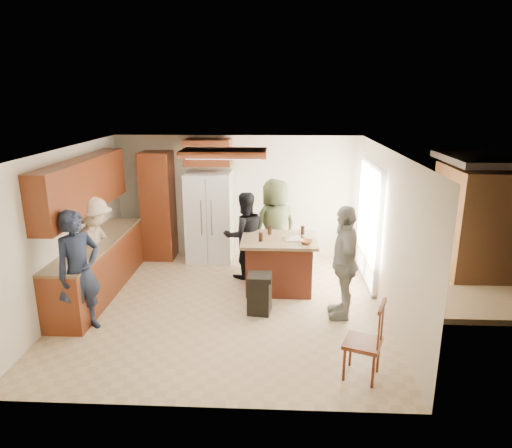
{
  "coord_description": "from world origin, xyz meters",
  "views": [
    {
      "loc": [
        0.82,
        -6.71,
        3.31
      ],
      "look_at": [
        0.46,
        0.79,
        1.15
      ],
      "focal_mm": 32.0,
      "sensor_mm": 36.0,
      "label": 1
    }
  ],
  "objects_px": {
    "person_counter": "(96,248)",
    "trash_bin": "(260,293)",
    "person_behind_left": "(244,235)",
    "refrigerator": "(209,217)",
    "person_front_left": "(79,272)",
    "person_behind_right": "(275,227)",
    "kitchen_island": "(279,263)",
    "person_side_right": "(344,262)",
    "spindle_chair": "(364,343)"
  },
  "relations": [
    {
      "from": "person_counter",
      "to": "person_behind_left",
      "type": "bearing_deg",
      "value": -51.67
    },
    {
      "from": "person_side_right",
      "to": "person_front_left",
      "type": "bearing_deg",
      "value": -79.22
    },
    {
      "from": "person_behind_left",
      "to": "refrigerator",
      "type": "xyz_separation_m",
      "value": [
        -0.77,
        0.9,
        0.09
      ]
    },
    {
      "from": "person_behind_right",
      "to": "kitchen_island",
      "type": "xyz_separation_m",
      "value": [
        0.07,
        -0.79,
        -0.43
      ]
    },
    {
      "from": "person_counter",
      "to": "person_front_left",
      "type": "bearing_deg",
      "value": -151.83
    },
    {
      "from": "person_behind_right",
      "to": "refrigerator",
      "type": "distance_m",
      "value": 1.48
    },
    {
      "from": "kitchen_island",
      "to": "trash_bin",
      "type": "relative_size",
      "value": 2.03
    },
    {
      "from": "person_behind_left",
      "to": "person_counter",
      "type": "bearing_deg",
      "value": -1.44
    },
    {
      "from": "person_counter",
      "to": "person_behind_right",
      "type": "bearing_deg",
      "value": -51.0
    },
    {
      "from": "person_front_left",
      "to": "person_behind_left",
      "type": "bearing_deg",
      "value": -8.2
    },
    {
      "from": "person_behind_left",
      "to": "person_behind_right",
      "type": "distance_m",
      "value": 0.62
    },
    {
      "from": "person_side_right",
      "to": "person_behind_right",
      "type": "bearing_deg",
      "value": -147.47
    },
    {
      "from": "refrigerator",
      "to": "trash_bin",
      "type": "bearing_deg",
      "value": -64.6
    },
    {
      "from": "person_behind_left",
      "to": "kitchen_island",
      "type": "xyz_separation_m",
      "value": [
        0.63,
        -0.53,
        -0.33
      ]
    },
    {
      "from": "person_front_left",
      "to": "person_behind_left",
      "type": "height_order",
      "value": "person_front_left"
    },
    {
      "from": "person_behind_left",
      "to": "refrigerator",
      "type": "distance_m",
      "value": 1.19
    },
    {
      "from": "person_counter",
      "to": "spindle_chair",
      "type": "distance_m",
      "value": 4.6
    },
    {
      "from": "spindle_chair",
      "to": "person_side_right",
      "type": "bearing_deg",
      "value": 91.55
    },
    {
      "from": "person_counter",
      "to": "trash_bin",
      "type": "distance_m",
      "value": 2.84
    },
    {
      "from": "person_counter",
      "to": "refrigerator",
      "type": "xyz_separation_m",
      "value": [
        1.63,
        1.83,
        0.05
      ]
    },
    {
      "from": "person_behind_left",
      "to": "person_side_right",
      "type": "bearing_deg",
      "value": 114.76
    },
    {
      "from": "kitchen_island",
      "to": "person_behind_right",
      "type": "bearing_deg",
      "value": 95.31
    },
    {
      "from": "person_front_left",
      "to": "spindle_chair",
      "type": "height_order",
      "value": "person_front_left"
    },
    {
      "from": "person_counter",
      "to": "spindle_chair",
      "type": "height_order",
      "value": "person_counter"
    },
    {
      "from": "refrigerator",
      "to": "person_side_right",
      "type": "bearing_deg",
      "value": -44.96
    },
    {
      "from": "person_behind_right",
      "to": "person_side_right",
      "type": "bearing_deg",
      "value": 87.87
    },
    {
      "from": "kitchen_island",
      "to": "trash_bin",
      "type": "height_order",
      "value": "kitchen_island"
    },
    {
      "from": "refrigerator",
      "to": "kitchen_island",
      "type": "relative_size",
      "value": 1.41
    },
    {
      "from": "person_front_left",
      "to": "refrigerator",
      "type": "distance_m",
      "value": 3.31
    },
    {
      "from": "person_behind_left",
      "to": "person_counter",
      "type": "distance_m",
      "value": 2.58
    },
    {
      "from": "person_front_left",
      "to": "person_behind_right",
      "type": "bearing_deg",
      "value": -11.45
    },
    {
      "from": "person_behind_left",
      "to": "person_counter",
      "type": "xyz_separation_m",
      "value": [
        -2.4,
        -0.93,
        0.04
      ]
    },
    {
      "from": "person_front_left",
      "to": "spindle_chair",
      "type": "relative_size",
      "value": 1.8
    },
    {
      "from": "person_side_right",
      "to": "refrigerator",
      "type": "relative_size",
      "value": 0.97
    },
    {
      "from": "person_front_left",
      "to": "kitchen_island",
      "type": "height_order",
      "value": "person_front_left"
    },
    {
      "from": "refrigerator",
      "to": "person_behind_right",
      "type": "bearing_deg",
      "value": -25.64
    },
    {
      "from": "refrigerator",
      "to": "spindle_chair",
      "type": "height_order",
      "value": "refrigerator"
    },
    {
      "from": "person_front_left",
      "to": "spindle_chair",
      "type": "bearing_deg",
      "value": -66.42
    },
    {
      "from": "person_behind_right",
      "to": "refrigerator",
      "type": "bearing_deg",
      "value": -58.83
    },
    {
      "from": "kitchen_island",
      "to": "trash_bin",
      "type": "distance_m",
      "value": 0.97
    },
    {
      "from": "person_front_left",
      "to": "person_counter",
      "type": "xyz_separation_m",
      "value": [
        -0.23,
        1.17,
        -0.05
      ]
    },
    {
      "from": "person_counter",
      "to": "trash_bin",
      "type": "height_order",
      "value": "person_counter"
    },
    {
      "from": "kitchen_island",
      "to": "trash_bin",
      "type": "xyz_separation_m",
      "value": [
        -0.3,
        -0.91,
        -0.16
      ]
    },
    {
      "from": "person_behind_left",
      "to": "kitchen_island",
      "type": "height_order",
      "value": "person_behind_left"
    },
    {
      "from": "person_counter",
      "to": "person_side_right",
      "type": "bearing_deg",
      "value": -80.63
    },
    {
      "from": "refrigerator",
      "to": "spindle_chair",
      "type": "bearing_deg",
      "value": -58.59
    },
    {
      "from": "person_front_left",
      "to": "refrigerator",
      "type": "bearing_deg",
      "value": 12.75
    },
    {
      "from": "person_counter",
      "to": "spindle_chair",
      "type": "relative_size",
      "value": 1.71
    },
    {
      "from": "person_behind_left",
      "to": "kitchen_island",
      "type": "bearing_deg",
      "value": 117.48
    },
    {
      "from": "kitchen_island",
      "to": "person_behind_left",
      "type": "bearing_deg",
      "value": 140.04
    }
  ]
}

